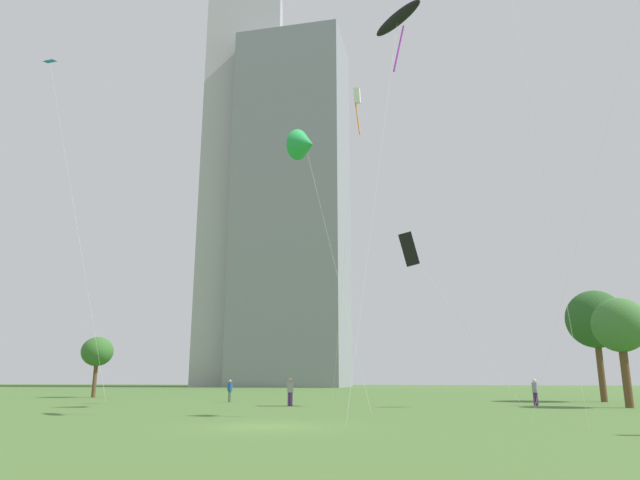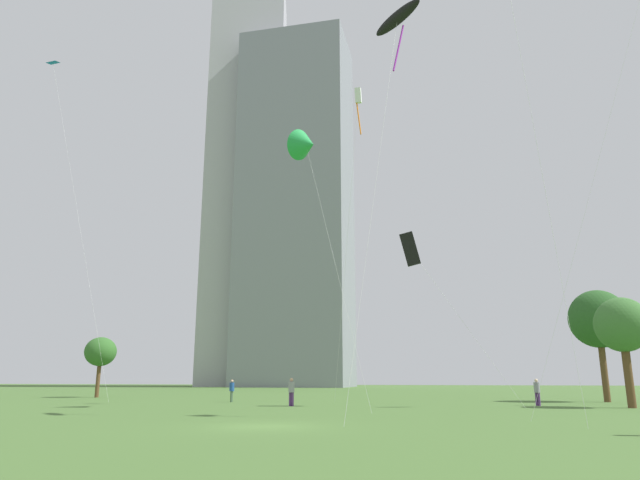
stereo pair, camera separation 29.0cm
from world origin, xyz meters
The scene contains 14 objects.
ground centered at (0.00, 0.00, 0.00)m, with size 280.00×280.00×0.00m, color #476B30.
person_standing_0 centered at (-9.93, 21.40, 1.00)m, with size 0.38×0.38×1.72m.
person_standing_1 centered at (-3.51, 16.11, 1.07)m, with size 0.41×0.41×1.85m.
person_standing_2 centered at (12.81, 20.24, 1.04)m, with size 0.40×0.40×1.80m.
kite_flying_0 centered at (5.30, 6.04, 21.51)m, with size 3.77×6.89×22.25m.
kite_flying_3 centered at (1.19, 17.58, 22.88)m, with size 3.68×7.29×23.84m.
kite_flying_4 centered at (-30.98, 22.51, 32.44)m, with size 12.18×3.37×33.80m.
kite_flying_5 centered at (4.81, 16.68, 10.58)m, with size 7.51×1.26×11.86m.
kite_flying_7 centered at (-1.66, 12.50, 17.29)m, with size 5.94×4.38×18.51m.
park_tree_0 centered at (19.04, 28.18, 6.51)m, with size 4.61×4.61×8.90m.
park_tree_1 centered at (-26.99, 28.88, 4.37)m, with size 3.08×3.08×5.84m.
park_tree_2 centered at (18.21, 18.55, 5.17)m, with size 3.45×3.45×7.02m.
distant_highrise_0 centered at (-41.44, 106.22, 52.75)m, with size 18.02×23.13×105.50m, color #A8A8AD.
distant_highrise_1 centered at (-26.20, 98.23, 40.95)m, with size 24.34×16.82×81.89m, color gray.
Camera 1 is at (7.10, -22.32, 1.84)m, focal length 31.83 mm.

